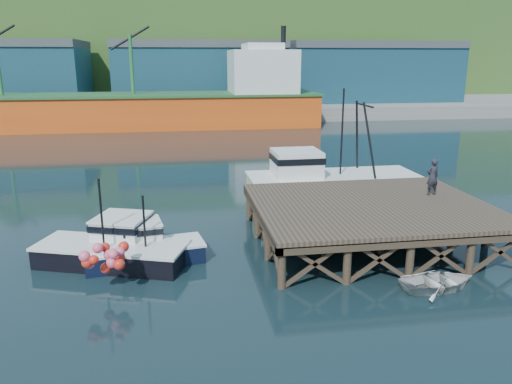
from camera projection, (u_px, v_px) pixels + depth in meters
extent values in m
plane|color=black|center=(266.00, 248.00, 25.56)|extent=(300.00, 300.00, 0.00)
cube|color=brown|center=(371.00, 205.00, 25.88)|extent=(12.00, 10.00, 0.25)
cube|color=#473828|center=(413.00, 243.00, 21.32)|extent=(12.00, 0.30, 0.35)
cylinder|color=#473828|center=(282.00, 271.00, 20.84)|extent=(0.36, 0.36, 2.60)
cylinder|color=#473828|center=(249.00, 207.00, 29.81)|extent=(0.36, 0.36, 2.60)
cylinder|color=#473828|center=(427.00, 199.00, 31.54)|extent=(0.36, 0.36, 2.60)
cube|color=gray|center=(199.00, 105.00, 92.06)|extent=(160.00, 40.00, 2.00)
cube|color=navy|center=(200.00, 75.00, 85.86)|extent=(28.00, 16.00, 9.00)
cube|color=navy|center=(366.00, 75.00, 90.42)|extent=(30.00, 16.00, 9.00)
cube|color=#F25716|center=(120.00, 112.00, 68.94)|extent=(55.00, 9.50, 4.40)
cube|color=#26592D|center=(119.00, 95.00, 68.34)|extent=(55.50, 10.00, 0.30)
cube|color=silver|center=(262.00, 72.00, 70.61)|extent=(9.00, 9.00, 6.00)
cube|color=silver|center=(262.00, 48.00, 69.75)|extent=(5.00, 7.00, 1.20)
cylinder|color=black|center=(283.00, 35.00, 69.76)|extent=(0.70, 0.70, 2.50)
cube|color=#2D511E|center=(192.00, 51.00, 118.07)|extent=(220.00, 50.00, 22.00)
cube|color=black|center=(145.00, 255.00, 23.54)|extent=(5.68, 2.84, 0.84)
cube|color=silver|center=(144.00, 246.00, 23.43)|extent=(5.79, 2.90, 0.11)
cube|color=silver|center=(142.00, 231.00, 24.22)|extent=(2.04, 2.04, 0.84)
cube|color=black|center=(141.00, 228.00, 24.17)|extent=(2.15, 2.15, 0.28)
cylinder|color=black|center=(144.00, 223.00, 22.60)|extent=(0.10, 0.10, 2.62)
cube|color=black|center=(112.00, 255.00, 23.35)|extent=(7.31, 4.65, 0.95)
cube|color=silver|center=(111.00, 245.00, 23.22)|extent=(7.46, 4.74, 0.13)
cube|color=silver|center=(122.00, 227.00, 24.27)|extent=(2.90, 2.90, 0.95)
cube|color=black|center=(122.00, 223.00, 24.22)|extent=(3.06, 3.06, 0.32)
cylinder|color=black|center=(102.00, 215.00, 22.13)|extent=(0.10, 0.10, 3.38)
sphere|color=#FF5D7D|center=(97.00, 267.00, 20.32)|extent=(0.44, 0.44, 0.44)
sphere|color=#FF5D7D|center=(121.00, 259.00, 20.61)|extent=(0.44, 0.44, 0.44)
sphere|color=red|center=(108.00, 259.00, 19.99)|extent=(0.44, 0.44, 0.44)
cube|color=beige|center=(332.00, 189.00, 33.39)|extent=(11.07, 3.89, 1.81)
cube|color=silver|center=(333.00, 175.00, 33.14)|extent=(11.28, 4.09, 0.15)
cube|color=silver|center=(296.00, 164.00, 32.54)|extent=(3.03, 2.83, 1.81)
cube|color=black|center=(296.00, 158.00, 32.43)|extent=(3.13, 2.93, 0.40)
cylinder|color=black|center=(342.00, 135.00, 32.53)|extent=(0.12, 0.12, 6.03)
imported|color=silver|center=(439.00, 281.00, 20.90)|extent=(3.51, 2.66, 0.68)
imported|color=black|center=(432.00, 177.00, 27.17)|extent=(0.80, 0.60, 2.02)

